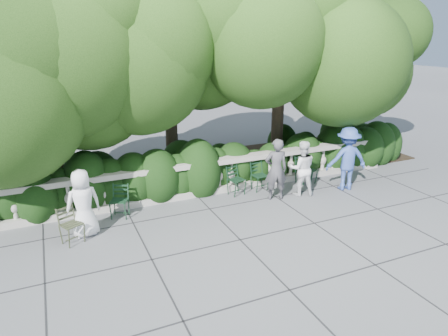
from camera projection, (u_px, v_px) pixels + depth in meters
name	position (u px, v px, depth m)	size (l,w,h in m)	color
ground	(240.00, 218.00, 9.91)	(90.00, 90.00, 0.00)	#54555C
balustrade	(213.00, 177.00, 11.31)	(12.00, 0.44, 1.00)	#9E998E
shrub_hedge	(198.00, 179.00, 12.51)	(15.00, 2.60, 1.70)	black
tree_canopy	(215.00, 47.00, 11.67)	(15.04, 6.52, 6.78)	#3F3023
chair_a	(119.00, 220.00, 9.82)	(0.44, 0.48, 0.84)	black
chair_c	(262.00, 192.00, 11.55)	(0.44, 0.48, 0.84)	black
chair_d	(239.00, 196.00, 11.24)	(0.44, 0.48, 0.84)	black
chair_e	(307.00, 184.00, 12.15)	(0.44, 0.48, 0.84)	black
chair_f	(312.00, 185.00, 12.02)	(0.44, 0.48, 0.84)	black
chair_weathered	(77.00, 245.00, 8.65)	(0.44, 0.48, 0.84)	black
person_businessman	(83.00, 203.00, 8.82)	(0.77, 0.50, 1.57)	white
person_woman_grey	(276.00, 169.00, 10.79)	(0.62, 0.41, 1.71)	#46454A
person_casual_man	(302.00, 168.00, 11.12)	(0.76, 0.59, 1.57)	white
person_older_blue	(347.00, 159.00, 11.48)	(1.19, 0.69, 1.85)	#3550A0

